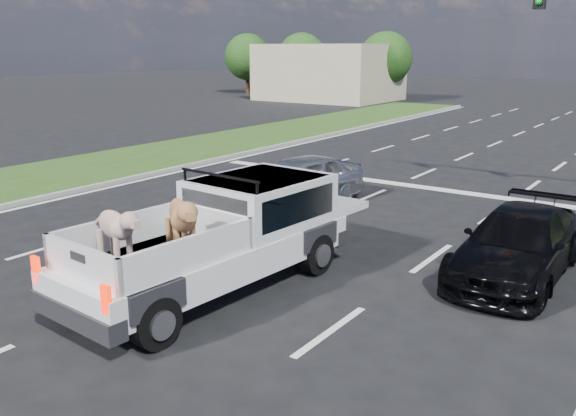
% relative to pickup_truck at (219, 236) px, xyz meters
% --- Properties ---
extents(ground, '(160.00, 160.00, 0.00)m').
position_rel_pickup_truck_xyz_m(ground, '(0.75, -0.37, -0.96)').
color(ground, black).
rests_on(ground, ground).
extents(road_markings, '(17.75, 60.00, 0.01)m').
position_rel_pickup_truck_xyz_m(road_markings, '(0.75, 6.19, -0.96)').
color(road_markings, silver).
rests_on(road_markings, ground).
extents(grass_median_left, '(5.00, 60.00, 0.10)m').
position_rel_pickup_truck_xyz_m(grass_median_left, '(-10.75, 5.63, -0.91)').
color(grass_median_left, '#234515').
rests_on(grass_median_left, ground).
extents(curb_left, '(0.15, 60.00, 0.14)m').
position_rel_pickup_truck_xyz_m(curb_left, '(-8.30, 5.63, -0.89)').
color(curb_left, gray).
rests_on(curb_left, ground).
extents(building_left, '(10.00, 8.00, 4.40)m').
position_rel_pickup_truck_xyz_m(building_left, '(-19.25, 35.63, 1.24)').
color(building_left, '#B8AB8C').
rests_on(building_left, ground).
extents(tree_far_a, '(4.20, 4.20, 5.40)m').
position_rel_pickup_truck_xyz_m(tree_far_a, '(-29.25, 37.63, 2.32)').
color(tree_far_a, '#332114').
rests_on(tree_far_a, ground).
extents(tree_far_b, '(4.20, 4.20, 5.40)m').
position_rel_pickup_truck_xyz_m(tree_far_b, '(-23.25, 37.63, 2.32)').
color(tree_far_b, '#332114').
rests_on(tree_far_b, ground).
extents(tree_far_c, '(4.20, 4.20, 5.40)m').
position_rel_pickup_truck_xyz_m(tree_far_c, '(-15.25, 37.63, 2.32)').
color(tree_far_c, '#332114').
rests_on(tree_far_c, ground).
extents(pickup_truck, '(2.42, 5.62, 2.06)m').
position_rel_pickup_truck_xyz_m(pickup_truck, '(0.00, 0.00, 0.00)').
color(pickup_truck, black).
rests_on(pickup_truck, ground).
extents(silver_sedan, '(2.40, 4.23, 1.36)m').
position_rel_pickup_truck_xyz_m(silver_sedan, '(-2.14, 5.70, -0.29)').
color(silver_sedan, '#B4B6BB').
rests_on(silver_sedan, ground).
extents(black_coupe, '(1.76, 4.30, 1.25)m').
position_rel_pickup_truck_xyz_m(black_coupe, '(4.16, 3.55, -0.34)').
color(black_coupe, black).
rests_on(black_coupe, ground).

